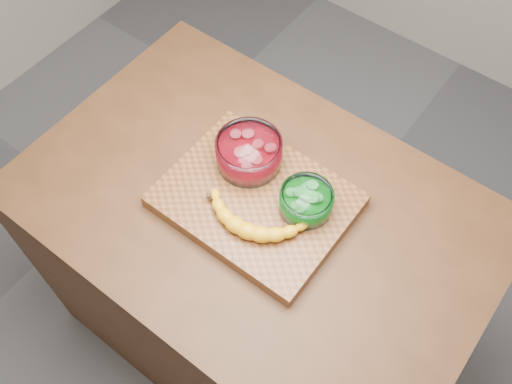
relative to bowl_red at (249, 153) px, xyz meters
The scene contains 6 objects.
ground 0.98m from the bowl_red, 43.39° to the right, with size 3.50×3.50×0.00m, color #555559.
counter 0.54m from the bowl_red, 43.39° to the right, with size 1.20×0.80×0.90m, color #4D2C17.
cutting_board 0.12m from the bowl_red, 43.39° to the right, with size 0.45×0.35×0.04m, color brown.
bowl_red is the anchor object (origin of this frame).
bowl_green 0.19m from the bowl_red, ahead, with size 0.13×0.13×0.06m.
banana 0.17m from the bowl_red, 49.33° to the right, with size 0.28×0.16×0.04m, color #EDA715, non-canonical shape.
Camera 1 is at (0.45, -0.59, 2.13)m, focal length 40.00 mm.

